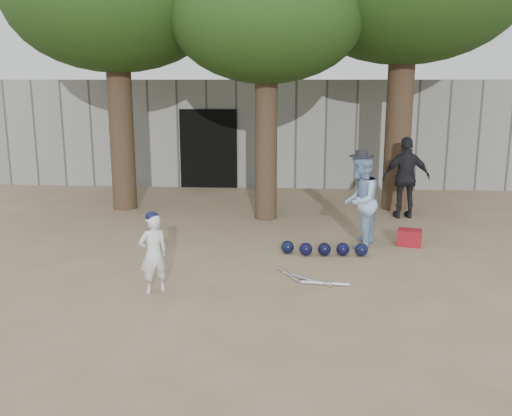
# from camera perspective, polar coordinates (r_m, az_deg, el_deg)

# --- Properties ---
(ground) EXTENTS (70.00, 70.00, 0.00)m
(ground) POSITION_cam_1_polar(r_m,az_deg,el_deg) (8.66, -4.45, -7.54)
(ground) COLOR #937C5E
(ground) RESTS_ON ground
(boy_player) EXTENTS (0.50, 0.46, 1.15)m
(boy_player) POSITION_cam_1_polar(r_m,az_deg,el_deg) (8.25, -10.21, -4.51)
(boy_player) COLOR silver
(boy_player) RESTS_ON ground
(spectator_blue) EXTENTS (0.88, 0.99, 1.70)m
(spectator_blue) POSITION_cam_1_polar(r_m,az_deg,el_deg) (10.48, 10.37, 0.69)
(spectator_blue) COLOR #91B7E1
(spectator_blue) RESTS_ON ground
(spectator_dark) EXTENTS (1.09, 0.55, 1.79)m
(spectator_dark) POSITION_cam_1_polar(r_m,az_deg,el_deg) (12.92, 14.78, 2.93)
(spectator_dark) COLOR black
(spectator_dark) RESTS_ON ground
(red_bag) EXTENTS (0.49, 0.42, 0.30)m
(red_bag) POSITION_cam_1_polar(r_m,az_deg,el_deg) (10.89, 15.09, -2.87)
(red_bag) COLOR #A7162A
(red_bag) RESTS_ON ground
(back_building) EXTENTS (16.00, 5.24, 3.00)m
(back_building) POSITION_cam_1_polar(r_m,az_deg,el_deg) (18.47, 0.10, 8.06)
(back_building) COLOR gray
(back_building) RESTS_ON ground
(helmet_row) EXTENTS (1.51, 0.33, 0.23)m
(helmet_row) POSITION_cam_1_polar(r_m,az_deg,el_deg) (10.02, 6.85, -4.08)
(helmet_row) COLOR black
(helmet_row) RESTS_ON ground
(bat_pile) EXTENTS (1.09, 0.81, 0.06)m
(bat_pile) POSITION_cam_1_polar(r_m,az_deg,el_deg) (8.79, 5.07, -7.06)
(bat_pile) COLOR silver
(bat_pile) RESTS_ON ground
(tree_row) EXTENTS (11.40, 5.80, 6.69)m
(tree_row) POSITION_cam_1_polar(r_m,az_deg,el_deg) (13.17, 1.93, 20.08)
(tree_row) COLOR brown
(tree_row) RESTS_ON ground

